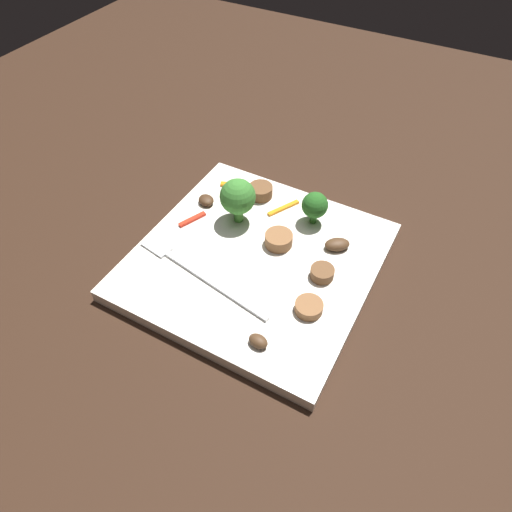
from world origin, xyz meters
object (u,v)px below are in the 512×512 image
fork (193,271)px  broccoli_floret_1 (238,197)px  pepper_strip_2 (192,219)px  mushroom_0 (258,341)px  sausage_slice_0 (322,273)px  pepper_strip_0 (283,208)px  sausage_slice_2 (309,307)px  sausage_slice_1 (279,240)px  pepper_strip_1 (237,185)px  broccoli_floret_0 (315,206)px  plate (256,261)px  mushroom_2 (337,244)px  mushroom_1 (206,200)px  sausage_slice_3 (261,191)px

fork → broccoli_floret_1: (-0.00, -0.10, 0.03)m
broccoli_floret_1 → pepper_strip_2: size_ratio=1.60×
mushroom_0 → pepper_strip_2: mushroom_0 is taller
sausage_slice_0 → pepper_strip_0: bearing=-42.4°
mushroom_0 → fork: bearing=-23.4°
mushroom_0 → pepper_strip_0: mushroom_0 is taller
sausage_slice_0 → sausage_slice_2: sausage_slice_0 is taller
sausage_slice_1 → pepper_strip_1: 0.12m
broccoli_floret_0 → broccoli_floret_1: bearing=26.7°
fork → pepper_strip_1: 0.15m
pepper_strip_0 → pepper_strip_2: size_ratio=1.24×
plate → mushroom_2: size_ratio=9.00×
broccoli_floret_1 → mushroom_1: 0.06m
broccoli_floret_1 → sausage_slice_3: 0.06m
plate → mushroom_2: bearing=-143.6°
sausage_slice_0 → sausage_slice_3: (0.12, -0.09, 0.00)m
sausage_slice_2 → pepper_strip_1: (0.17, -0.14, -0.00)m
broccoli_floret_1 → sausage_slice_1: size_ratio=1.81×
sausage_slice_0 → pepper_strip_1: bearing=-29.1°
sausage_slice_2 → mushroom_0: bearing=66.5°
sausage_slice_3 → sausage_slice_0: bearing=144.7°
broccoli_floret_1 → broccoli_floret_0: bearing=-153.3°
fork → broccoli_floret_1: size_ratio=3.06×
broccoli_floret_0 → sausage_slice_2: (-0.05, 0.12, -0.02)m
sausage_slice_2 → mushroom_2: 0.10m
broccoli_floret_0 → sausage_slice_0: broccoli_floret_0 is taller
plate → mushroom_1: size_ratio=11.94×
broccoli_floret_1 → sausage_slice_1: broccoli_floret_1 is taller
mushroom_1 → mushroom_2: (-0.17, -0.01, 0.00)m
plate → sausage_slice_0: size_ratio=9.97×
fork → mushroom_0: mushroom_0 is taller
sausage_slice_2 → broccoli_floret_1: bearing=-32.1°
pepper_strip_2 → mushroom_2: bearing=-166.3°
pepper_strip_2 → mushroom_1: bearing=-86.0°
sausage_slice_3 → fork: bearing=88.4°
broccoli_floret_1 → mushroom_2: size_ratio=2.02×
mushroom_0 → mushroom_2: 0.16m
mushroom_1 → sausage_slice_1: bearing=169.9°
pepper_strip_0 → pepper_strip_1: same height
mushroom_1 → mushroom_2: 0.17m
plate → sausage_slice_3: size_ratio=8.46×
mushroom_1 → fork: bearing=115.6°
mushroom_1 → pepper_strip_0: (-0.09, -0.04, -0.00)m
sausage_slice_0 → pepper_strip_1: sausage_slice_0 is taller
mushroom_0 → pepper_strip_0: 0.20m
broccoli_floret_0 → pepper_strip_2: bearing=28.0°
mushroom_0 → mushroom_2: same height
sausage_slice_0 → sausage_slice_3: sausage_slice_3 is taller
fork → pepper_strip_2: same height
plate → pepper_strip_0: size_ratio=5.73×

